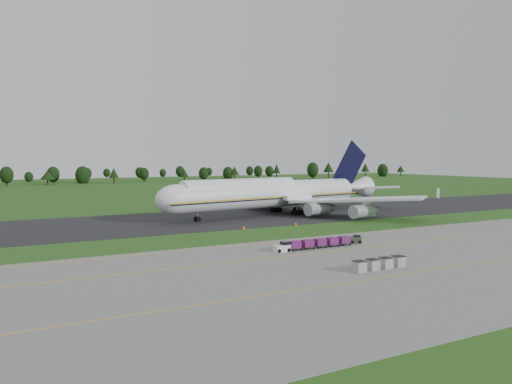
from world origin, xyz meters
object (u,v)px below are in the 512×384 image
aircraft (274,193)px  utility_cart (355,240)px  baggage_train (312,244)px  edge_markers (271,226)px  uld_row (379,264)px

aircraft → utility_cart: 47.72m
baggage_train → utility_cart: 9.95m
edge_markers → aircraft: bearing=58.0°
utility_cart → aircraft: bearing=77.9°
aircraft → uld_row: (-20.75, -64.75, -5.12)m
aircraft → utility_cart: aircraft is taller
utility_cart → uld_row: size_ratio=0.27×
utility_cart → edge_markers: 25.50m
baggage_train → utility_cart: size_ratio=6.42×
utility_cart → edge_markers: bearing=97.2°
utility_cart → edge_markers: utility_cart is taller
utility_cart → uld_row: uld_row is taller
baggage_train → uld_row: (-0.86, -17.64, -0.06)m
aircraft → edge_markers: 25.48m
aircraft → edge_markers: size_ratio=5.36×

